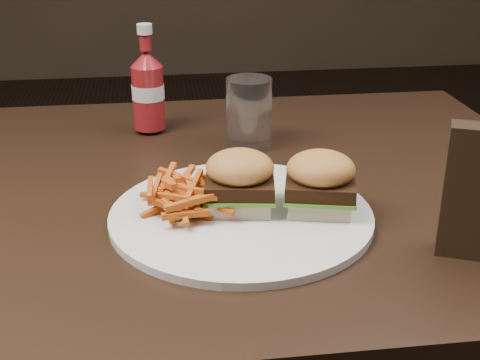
{
  "coord_description": "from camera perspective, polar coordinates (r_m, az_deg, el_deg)",
  "views": [
    {
      "loc": [
        0.0,
        -0.87,
        1.13
      ],
      "look_at": [
        0.11,
        -0.12,
        0.8
      ],
      "focal_mm": 50.0,
      "sensor_mm": 36.0,
      "label": 1
    }
  ],
  "objects": [
    {
      "name": "plate",
      "position": [
        0.84,
        0.09,
        -3.07
      ],
      "size": [
        0.33,
        0.33,
        0.01
      ],
      "primitive_type": "cylinder",
      "color": "white",
      "rests_on": "dining_table"
    },
    {
      "name": "fries_pile",
      "position": [
        0.84,
        -4.7,
        -1.3
      ],
      "size": [
        0.1,
        0.1,
        0.04
      ],
      "primitive_type": null,
      "rotation": [
        0.0,
        0.0,
        0.03
      ],
      "color": "#B55911",
      "rests_on": "plate"
    },
    {
      "name": "ketchup_bottle",
      "position": [
        1.15,
        -7.82,
        6.98
      ],
      "size": [
        0.06,
        0.06,
        0.11
      ],
      "primitive_type": "cylinder",
      "rotation": [
        0.0,
        0.0,
        0.15
      ],
      "color": "maroon",
      "rests_on": "dining_table"
    },
    {
      "name": "tumbler",
      "position": [
        1.07,
        0.76,
        5.69
      ],
      "size": [
        0.08,
        0.08,
        0.11
      ],
      "primitive_type": "cylinder",
      "rotation": [
        0.0,
        0.0,
        -0.18
      ],
      "color": "white",
      "rests_on": "dining_table"
    },
    {
      "name": "sandwich_half_a",
      "position": [
        0.85,
        -0.02,
        -1.74
      ],
      "size": [
        0.09,
        0.08,
        0.02
      ],
      "primitive_type": "cube",
      "rotation": [
        0.0,
        0.0,
        -0.14
      ],
      "color": "beige",
      "rests_on": "plate"
    },
    {
      "name": "sandwich_half_b",
      "position": [
        0.85,
        6.77,
        -1.85
      ],
      "size": [
        0.09,
        0.09,
        0.02
      ],
      "primitive_type": "cube",
      "rotation": [
        0.0,
        0.0,
        -0.23
      ],
      "color": "beige",
      "rests_on": "plate"
    },
    {
      "name": "dining_table",
      "position": [
        0.96,
        -7.17,
        -1.42
      ],
      "size": [
        1.2,
        0.8,
        0.04
      ],
      "primitive_type": "cube",
      "color": "black",
      "rests_on": "ground"
    }
  ]
}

